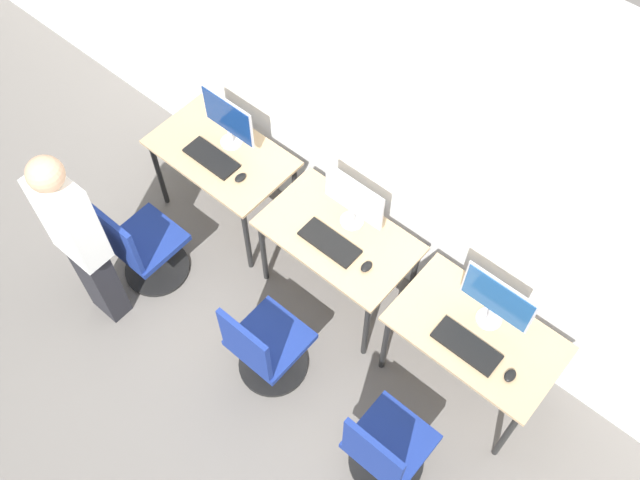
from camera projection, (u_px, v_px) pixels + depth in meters
name	position (u px, v px, depth m)	size (l,w,h in m)	color
ground_plane	(309.00, 318.00, 5.11)	(20.00, 20.00, 0.00)	slate
wall_back	(387.00, 126.00, 4.24)	(12.00, 0.05, 2.80)	silver
desk_left	(222.00, 160.00, 5.09)	(1.02, 0.61, 0.73)	tan
monitor_left	(228.00, 119.00, 4.86)	(0.46, 0.16, 0.43)	#B2B2B7
keyboard_left	(211.00, 158.00, 4.97)	(0.41, 0.17, 0.02)	black
mouse_left	(240.00, 178.00, 4.86)	(0.06, 0.09, 0.03)	black
office_chair_left	(143.00, 249.00, 5.02)	(0.48, 0.48, 0.86)	black
person_left	(78.00, 238.00, 4.42)	(0.36, 0.21, 1.63)	#232328
desk_center	(338.00, 242.00, 4.71)	(1.02, 0.61, 0.73)	tan
monitor_center	(353.00, 200.00, 4.49)	(0.46, 0.16, 0.43)	#B2B2B7
keyboard_center	(330.00, 242.00, 4.58)	(0.41, 0.17, 0.02)	black
mouse_center	(366.00, 267.00, 4.48)	(0.06, 0.09, 0.03)	black
office_chair_center	(265.00, 349.00, 4.60)	(0.48, 0.48, 0.86)	black
desk_right	(475.00, 339.00, 4.32)	(1.02, 0.61, 0.73)	tan
monitor_right	(497.00, 300.00, 4.09)	(0.46, 0.16, 0.43)	#B2B2B7
keyboard_right	(467.00, 346.00, 4.18)	(0.41, 0.17, 0.02)	black
mouse_right	(510.00, 376.00, 4.08)	(0.06, 0.09, 0.03)	black
office_chair_right	(385.00, 451.00, 4.24)	(0.48, 0.48, 0.86)	black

